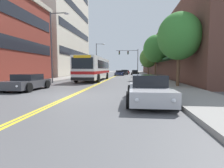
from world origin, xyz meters
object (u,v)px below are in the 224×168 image
car_red_moving_lead (126,72)px  street_tree_right_mid (156,49)px  traffic_signal_mast (131,57)px  street_tree_right_near (179,36)px  car_slate_blue_parked_left_mid (94,73)px  fire_hydrant (151,77)px  street_lamp_left_far (98,56)px  car_dark_grey_parked_left_near (27,82)px  car_navy_moving_second (119,73)px  car_black_parked_right_mid (135,73)px  street_tree_right_far (148,58)px  street_lamp_left_near (54,41)px  city_bus (94,68)px  car_charcoal_moving_third (124,72)px  car_white_parked_left_far (100,73)px  car_silver_parked_right_foreground (149,89)px

car_red_moving_lead → street_tree_right_mid: 31.06m
traffic_signal_mast → street_tree_right_near: bearing=-83.0°
car_slate_blue_parked_left_mid → fire_hydrant: size_ratio=5.73×
traffic_signal_mast → street_lamp_left_far: size_ratio=0.88×
car_dark_grey_parked_left_near → car_slate_blue_parked_left_mid: (-0.05, 24.42, 0.07)m
car_red_moving_lead → car_navy_moving_second: size_ratio=0.99×
car_black_parked_right_mid → street_tree_right_far: street_tree_right_far is taller
street_lamp_left_near → fire_hydrant: size_ratio=9.83×
city_bus → car_dark_grey_parked_left_near: size_ratio=2.81×
street_tree_right_near → street_tree_right_far: (-0.50, 20.88, -0.46)m
car_navy_moving_second → car_charcoal_moving_third: bearing=82.7°
street_tree_right_mid → fire_hydrant: street_tree_right_mid is taller
car_navy_moving_second → fire_hydrant: car_navy_moving_second is taller
car_white_parked_left_far → car_silver_parked_right_foreground: 36.02m
car_navy_moving_second → street_tree_right_mid: street_tree_right_mid is taller
traffic_signal_mast → street_tree_right_mid: size_ratio=1.12×
car_white_parked_left_far → car_black_parked_right_mid: size_ratio=0.97×
street_tree_right_near → fire_hydrant: bearing=100.6°
car_dark_grey_parked_left_near → street_tree_right_near: bearing=12.9°
car_charcoal_moving_third → street_tree_right_near: bearing=-80.1°
street_tree_right_mid → street_tree_right_near: bearing=-87.4°
car_slate_blue_parked_left_mid → fire_hydrant: bearing=-53.9°
street_lamp_left_far → fire_hydrant: size_ratio=10.02×
street_tree_right_mid → car_black_parked_right_mid: bearing=96.6°
car_dark_grey_parked_left_near → car_white_parked_left_far: size_ratio=0.99×
car_red_moving_lead → street_tree_right_near: 41.35m
traffic_signal_mast → fire_hydrant: (2.74, -26.07, -4.37)m
car_navy_moving_second → street_tree_right_mid: size_ratio=0.72×
car_white_parked_left_far → car_black_parked_right_mid: (8.79, 3.50, -0.03)m
car_charcoal_moving_third → street_lamp_left_near: (-6.54, -29.63, 4.00)m
car_red_moving_lead → street_tree_right_mid: street_tree_right_mid is taller
car_red_moving_lead → car_black_parked_right_mid: bearing=-74.3°
city_bus → fire_hydrant: (7.55, -1.35, -1.17)m
car_charcoal_moving_third → city_bus: bearing=-97.3°
city_bus → fire_hydrant: size_ratio=15.23×
car_white_parked_left_far → street_lamp_left_near: bearing=-91.5°
city_bus → car_red_moving_lead: bearing=83.7°
car_charcoal_moving_third → street_tree_right_mid: size_ratio=0.77×
car_navy_moving_second → street_lamp_left_far: size_ratio=0.57×
street_lamp_left_far → car_silver_parked_right_foreground: bearing=-75.0°
car_slate_blue_parked_left_mid → car_silver_parked_right_foreground: bearing=-72.8°
city_bus → car_slate_blue_parked_left_mid: city_bus is taller
car_red_moving_lead → car_dark_grey_parked_left_near: bearing=-98.2°
street_lamp_left_far → car_red_moving_lead: bearing=60.7°
car_charcoal_moving_third → car_slate_blue_parked_left_mid: bearing=-117.1°
traffic_signal_mast → car_red_moving_lead: bearing=100.3°
traffic_signal_mast → street_tree_right_near: size_ratio=1.16×
traffic_signal_mast → car_charcoal_moving_third: bearing=-167.8°
fire_hydrant → street_tree_right_mid: bearing=71.4°
car_silver_parked_right_foreground → street_tree_right_near: bearing=65.3°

